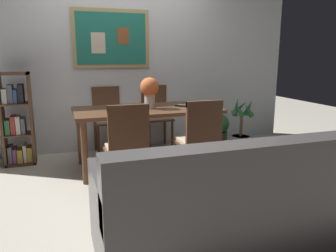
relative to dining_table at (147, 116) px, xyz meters
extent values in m
plane|color=beige|center=(-0.10, -0.39, -0.63)|extent=(12.00, 12.00, 0.00)
cube|color=silver|center=(-0.10, 0.96, 0.67)|extent=(5.20, 0.10, 2.60)
cube|color=tan|center=(-0.24, 0.90, 0.93)|extent=(1.05, 0.02, 0.79)
cube|color=#1E7260|center=(-0.24, 0.88, 0.93)|extent=(0.95, 0.01, 0.69)
cube|color=beige|center=(-0.43, 0.88, 0.87)|extent=(0.19, 0.00, 0.28)
cube|color=brown|center=(-0.09, 0.88, 0.97)|extent=(0.16, 0.00, 0.22)
cube|color=brown|center=(0.00, 0.00, 0.07)|extent=(1.70, 0.85, 0.04)
cylinder|color=brown|center=(-0.77, -0.35, -0.29)|extent=(0.07, 0.07, 0.68)
cylinder|color=brown|center=(0.77, -0.35, -0.29)|extent=(0.07, 0.07, 0.68)
cylinder|color=brown|center=(-0.77, 0.35, -0.29)|extent=(0.07, 0.07, 0.68)
cylinder|color=brown|center=(0.77, 0.35, -0.29)|extent=(0.07, 0.07, 0.68)
cube|color=brown|center=(0.36, -0.68, -0.20)|extent=(0.40, 0.40, 0.03)
cube|color=#C6B299|center=(0.36, -0.68, -0.17)|extent=(0.36, 0.36, 0.03)
cylinder|color=brown|center=(0.19, -0.85, -0.42)|extent=(0.04, 0.04, 0.42)
cylinder|color=brown|center=(0.53, -0.85, -0.42)|extent=(0.04, 0.04, 0.42)
cylinder|color=brown|center=(0.19, -0.51, -0.42)|extent=(0.04, 0.04, 0.42)
cylinder|color=brown|center=(0.53, -0.51, -0.42)|extent=(0.04, 0.04, 0.42)
cube|color=brown|center=(0.36, -0.86, 0.05)|extent=(0.38, 0.04, 0.46)
cube|color=brown|center=(0.36, -0.86, 0.25)|extent=(0.38, 0.05, 0.06)
cube|color=brown|center=(-0.35, 0.72, -0.20)|extent=(0.40, 0.40, 0.03)
cube|color=#C6B299|center=(-0.35, 0.72, -0.17)|extent=(0.36, 0.36, 0.03)
cylinder|color=brown|center=(-0.18, 0.89, -0.42)|extent=(0.04, 0.04, 0.42)
cylinder|color=brown|center=(-0.52, 0.89, -0.42)|extent=(0.04, 0.04, 0.42)
cylinder|color=brown|center=(-0.18, 0.55, -0.42)|extent=(0.04, 0.04, 0.42)
cylinder|color=brown|center=(-0.52, 0.55, -0.42)|extent=(0.04, 0.04, 0.42)
cube|color=brown|center=(-0.35, 0.90, 0.05)|extent=(0.38, 0.04, 0.46)
cube|color=brown|center=(-0.35, 0.90, 0.25)|extent=(0.38, 0.05, 0.06)
cube|color=brown|center=(-0.40, -0.70, -0.20)|extent=(0.40, 0.40, 0.03)
cube|color=#C6B299|center=(-0.40, -0.70, -0.17)|extent=(0.36, 0.36, 0.03)
cylinder|color=brown|center=(-0.57, -0.87, -0.42)|extent=(0.04, 0.04, 0.42)
cylinder|color=brown|center=(-0.23, -0.87, -0.42)|extent=(0.04, 0.04, 0.42)
cylinder|color=brown|center=(-0.57, -0.53, -0.42)|extent=(0.04, 0.04, 0.42)
cylinder|color=brown|center=(-0.23, -0.53, -0.42)|extent=(0.04, 0.04, 0.42)
cube|color=brown|center=(-0.40, -0.88, 0.05)|extent=(0.38, 0.04, 0.46)
cube|color=brown|center=(-0.40, -0.88, 0.25)|extent=(0.38, 0.05, 0.06)
cube|color=brown|center=(0.35, 0.73, -0.20)|extent=(0.40, 0.40, 0.03)
cube|color=#C6B299|center=(0.35, 0.73, -0.17)|extent=(0.36, 0.36, 0.03)
cylinder|color=brown|center=(0.52, 0.90, -0.42)|extent=(0.04, 0.04, 0.42)
cylinder|color=brown|center=(0.18, 0.90, -0.42)|extent=(0.04, 0.04, 0.42)
cylinder|color=brown|center=(0.52, 0.56, -0.42)|extent=(0.04, 0.04, 0.42)
cylinder|color=brown|center=(0.18, 0.56, -0.42)|extent=(0.04, 0.04, 0.42)
cube|color=brown|center=(0.35, 0.91, 0.05)|extent=(0.38, 0.04, 0.46)
cube|color=brown|center=(0.35, 0.91, 0.25)|extent=(0.38, 0.05, 0.06)
cube|color=#514C4C|center=(0.07, -1.82, -0.43)|extent=(1.80, 0.84, 0.40)
cube|color=#514C4C|center=(0.07, -2.14, -0.01)|extent=(1.80, 0.20, 0.44)
cube|color=#514C4C|center=(-0.74, -1.82, -0.12)|extent=(0.18, 0.80, 0.22)
cube|color=#514C4C|center=(0.88, -1.82, -0.12)|extent=(0.18, 0.80, 0.22)
cube|color=maroon|center=(-0.38, -2.00, -0.07)|extent=(0.32, 0.16, 0.33)
cube|color=#8C6B4C|center=(0.07, -2.00, -0.07)|extent=(0.32, 0.16, 0.33)
cube|color=brown|center=(-1.65, 0.61, -0.06)|extent=(0.03, 0.28, 1.14)
cube|color=brown|center=(-1.32, 0.61, -0.06)|extent=(0.03, 0.28, 1.14)
cube|color=brown|center=(-1.49, 0.61, -0.62)|extent=(0.36, 0.28, 0.03)
cube|color=brown|center=(-1.49, 0.61, 0.49)|extent=(0.36, 0.28, 0.03)
cube|color=brown|center=(-1.49, 0.61, -0.25)|extent=(0.30, 0.28, 0.02)
cube|color=brown|center=(-1.49, 0.61, 0.13)|extent=(0.30, 0.28, 0.02)
cube|color=#595960|center=(-1.60, 0.61, -0.50)|extent=(0.05, 0.22, 0.21)
cube|color=#7F3F72|center=(-1.55, 0.61, -0.51)|extent=(0.04, 0.22, 0.18)
cube|color=gold|center=(-1.49, 0.61, -0.52)|extent=(0.06, 0.22, 0.17)
cube|color=beige|center=(-1.43, 0.61, -0.49)|extent=(0.04, 0.22, 0.22)
cube|color=gold|center=(-1.38, 0.61, -0.51)|extent=(0.06, 0.22, 0.19)
cube|color=#337247|center=(-1.60, 0.61, -0.15)|extent=(0.05, 0.22, 0.19)
cube|color=#B2332D|center=(-1.54, 0.61, -0.13)|extent=(0.05, 0.22, 0.23)
cube|color=beige|center=(-1.48, 0.61, -0.13)|extent=(0.05, 0.22, 0.22)
cube|color=#595960|center=(-1.42, 0.61, -0.14)|extent=(0.05, 0.22, 0.20)
cube|color=beige|center=(-1.60, 0.61, 0.23)|extent=(0.06, 0.22, 0.18)
cube|color=#595960|center=(-1.53, 0.61, 0.25)|extent=(0.06, 0.22, 0.22)
cube|color=#2D4C8C|center=(-1.48, 0.61, 0.22)|extent=(0.04, 0.22, 0.17)
cube|color=black|center=(-1.42, 0.61, 0.25)|extent=(0.06, 0.22, 0.22)
cylinder|color=brown|center=(1.28, 0.59, -0.53)|extent=(0.25, 0.25, 0.21)
cylinder|color=#332319|center=(1.28, 0.59, -0.44)|extent=(0.22, 0.22, 0.02)
sphere|color=#2D6B33|center=(1.28, 0.59, -0.31)|extent=(0.30, 0.30, 0.30)
cylinder|color=#2D6B33|center=(1.34, 0.46, -0.50)|extent=(0.03, 0.03, 0.23)
cylinder|color=#2D6B33|center=(1.40, 0.68, -0.49)|extent=(0.03, 0.03, 0.21)
cylinder|color=#B2ADA3|center=(1.43, 0.21, -0.53)|extent=(0.27, 0.27, 0.22)
cylinder|color=#332319|center=(1.43, 0.21, -0.43)|extent=(0.25, 0.25, 0.02)
cylinder|color=brown|center=(1.43, 0.21, -0.27)|extent=(0.04, 0.04, 0.30)
cone|color=#235B2D|center=(1.53, 0.19, -0.01)|extent=(0.11, 0.24, 0.27)
cone|color=#235B2D|center=(1.46, 0.32, -0.03)|extent=(0.26, 0.14, 0.23)
cone|color=#235B2D|center=(1.37, 0.27, 0.00)|extent=(0.20, 0.20, 0.27)
cone|color=#235B2D|center=(1.36, 0.17, -0.03)|extent=(0.16, 0.21, 0.22)
cone|color=#235B2D|center=(1.48, 0.12, -0.03)|extent=(0.24, 0.17, 0.22)
cylinder|color=beige|center=(0.03, -0.03, 0.18)|extent=(0.12, 0.12, 0.18)
sphere|color=#D86633|center=(0.03, -0.03, 0.34)|extent=(0.22, 0.22, 0.22)
sphere|color=#EACC4C|center=(-0.01, 0.05, 0.35)|extent=(0.07, 0.07, 0.07)
sphere|color=#D86633|center=(0.08, -0.10, 0.35)|extent=(0.05, 0.05, 0.05)
sphere|color=silver|center=(0.12, 0.00, 0.34)|extent=(0.06, 0.06, 0.06)
cube|color=black|center=(0.44, -0.01, 0.10)|extent=(0.15, 0.13, 0.02)
cube|color=gray|center=(0.44, -0.01, 0.11)|extent=(0.10, 0.08, 0.00)
camera|label=1|loc=(-1.00, -3.76, 0.72)|focal=35.26mm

